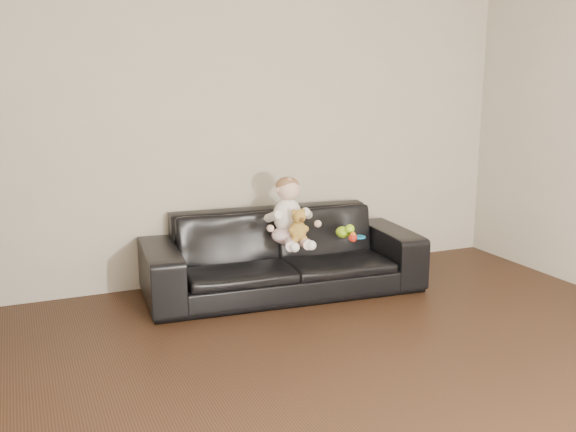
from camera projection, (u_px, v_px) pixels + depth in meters
name	position (u px, v px, depth m)	size (l,w,h in m)	color
wall_back	(235.00, 124.00, 5.23)	(5.00, 5.00, 0.00)	#BDB39F
sofa	(283.00, 253.00, 5.07)	(2.16, 0.85, 0.63)	black
baby	(289.00, 215.00, 4.89)	(0.38, 0.46, 0.52)	silver
teddy_bear	(298.00, 226.00, 4.76)	(0.15, 0.15, 0.24)	#A47C2F
toy_green	(343.00, 232.00, 5.13)	(0.11, 0.13, 0.09)	#A7EB1B
toy_rattle	(353.00, 238.00, 5.00)	(0.07, 0.07, 0.07)	red
toy_blue_disc	(359.00, 237.00, 5.13)	(0.10, 0.10, 0.01)	#1A8FD3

